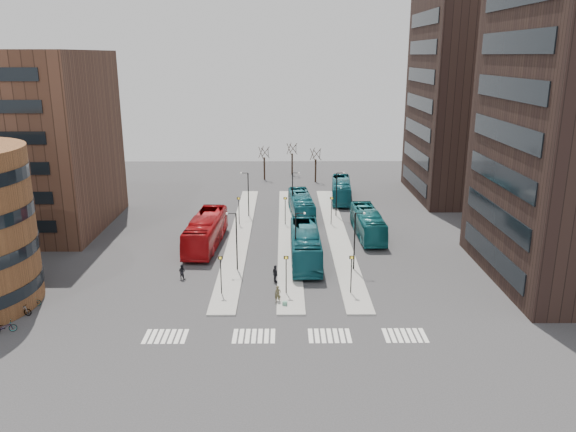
{
  "coord_description": "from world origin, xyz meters",
  "views": [
    {
      "loc": [
        1.36,
        -36.08,
        21.44
      ],
      "look_at": [
        1.85,
        21.03,
        5.0
      ],
      "focal_mm": 35.0,
      "sensor_mm": 36.0,
      "label": 1
    }
  ],
  "objects_px": {
    "red_bus": "(206,231)",
    "bicycle_far": "(31,302)",
    "suitcase": "(285,304)",
    "commuter_c": "(308,266)",
    "bicycle_mid": "(21,310)",
    "teal_bus_c": "(368,223)",
    "teal_bus_b": "(301,206)",
    "commuter_b": "(275,274)",
    "commuter_a": "(182,272)",
    "teal_bus_a": "(305,245)",
    "bicycle_near": "(5,327)",
    "teal_bus_d": "(341,190)",
    "traveller": "(278,294)"
  },
  "relations": [
    {
      "from": "teal_bus_b",
      "to": "bicycle_far",
      "type": "bearing_deg",
      "value": -135.28
    },
    {
      "from": "teal_bus_d",
      "to": "bicycle_near",
      "type": "xyz_separation_m",
      "value": [
        -31.2,
        -42.39,
        -1.13
      ]
    },
    {
      "from": "suitcase",
      "to": "bicycle_mid",
      "type": "distance_m",
      "value": 22.53
    },
    {
      "from": "red_bus",
      "to": "bicycle_near",
      "type": "distance_m",
      "value": 25.03
    },
    {
      "from": "teal_bus_a",
      "to": "commuter_a",
      "type": "height_order",
      "value": "teal_bus_a"
    },
    {
      "from": "suitcase",
      "to": "commuter_a",
      "type": "distance_m",
      "value": 12.09
    },
    {
      "from": "teal_bus_b",
      "to": "bicycle_near",
      "type": "xyz_separation_m",
      "value": [
        -24.81,
        -33.2,
        -1.13
      ]
    },
    {
      "from": "suitcase",
      "to": "teal_bus_c",
      "type": "xyz_separation_m",
      "value": [
        10.22,
        20.11,
        1.38
      ]
    },
    {
      "from": "suitcase",
      "to": "commuter_b",
      "type": "relative_size",
      "value": 0.28
    },
    {
      "from": "red_bus",
      "to": "teal_bus_b",
      "type": "distance_m",
      "value": 16.64
    },
    {
      "from": "bicycle_far",
      "to": "red_bus",
      "type": "bearing_deg",
      "value": -56.34
    },
    {
      "from": "commuter_a",
      "to": "commuter_b",
      "type": "relative_size",
      "value": 0.88
    },
    {
      "from": "bicycle_mid",
      "to": "bicycle_far",
      "type": "distance_m",
      "value": 1.85
    },
    {
      "from": "teal_bus_c",
      "to": "commuter_a",
      "type": "distance_m",
      "value": 24.53
    },
    {
      "from": "teal_bus_b",
      "to": "bicycle_near",
      "type": "distance_m",
      "value": 41.46
    },
    {
      "from": "teal_bus_b",
      "to": "traveller",
      "type": "xyz_separation_m",
      "value": [
        -2.97,
        -27.7,
        -0.82
      ]
    },
    {
      "from": "bicycle_near",
      "to": "bicycle_far",
      "type": "bearing_deg",
      "value": -21.42
    },
    {
      "from": "commuter_c",
      "to": "teal_bus_b",
      "type": "bearing_deg",
      "value": 178.01
    },
    {
      "from": "teal_bus_c",
      "to": "bicycle_near",
      "type": "xyz_separation_m",
      "value": [
        -32.69,
        -24.73,
        -1.14
      ]
    },
    {
      "from": "red_bus",
      "to": "teal_bus_d",
      "type": "height_order",
      "value": "red_bus"
    },
    {
      "from": "teal_bus_c",
      "to": "bicycle_far",
      "type": "relative_size",
      "value": 6.91
    },
    {
      "from": "bicycle_near",
      "to": "commuter_c",
      "type": "bearing_deg",
      "value": -84.65
    },
    {
      "from": "commuter_b",
      "to": "suitcase",
      "type": "bearing_deg",
      "value": 164.72
    },
    {
      "from": "red_bus",
      "to": "bicycle_far",
      "type": "relative_size",
      "value": 7.75
    },
    {
      "from": "teal_bus_b",
      "to": "traveller",
      "type": "relative_size",
      "value": 7.27
    },
    {
      "from": "teal_bus_a",
      "to": "bicycle_mid",
      "type": "relative_size",
      "value": 7.45
    },
    {
      "from": "red_bus",
      "to": "commuter_a",
      "type": "distance_m",
      "value": 10.1
    },
    {
      "from": "teal_bus_d",
      "to": "commuter_c",
      "type": "relative_size",
      "value": 7.12
    },
    {
      "from": "red_bus",
      "to": "teal_bus_b",
      "type": "height_order",
      "value": "red_bus"
    },
    {
      "from": "teal_bus_a",
      "to": "bicycle_near",
      "type": "bearing_deg",
      "value": -146.88
    },
    {
      "from": "traveller",
      "to": "commuter_b",
      "type": "height_order",
      "value": "commuter_b"
    },
    {
      "from": "teal_bus_c",
      "to": "bicycle_near",
      "type": "height_order",
      "value": "teal_bus_c"
    },
    {
      "from": "commuter_b",
      "to": "bicycle_mid",
      "type": "relative_size",
      "value": 1.02
    },
    {
      "from": "traveller",
      "to": "bicycle_mid",
      "type": "bearing_deg",
      "value": -170.02
    },
    {
      "from": "teal_bus_b",
      "to": "bicycle_near",
      "type": "relative_size",
      "value": 6.37
    },
    {
      "from": "teal_bus_a",
      "to": "teal_bus_b",
      "type": "bearing_deg",
      "value": 89.57
    },
    {
      "from": "traveller",
      "to": "bicycle_near",
      "type": "relative_size",
      "value": 0.88
    },
    {
      "from": "teal_bus_b",
      "to": "teal_bus_d",
      "type": "distance_m",
      "value": 11.19
    },
    {
      "from": "teal_bus_a",
      "to": "traveller",
      "type": "distance_m",
      "value": 11.09
    },
    {
      "from": "commuter_b",
      "to": "commuter_c",
      "type": "distance_m",
      "value": 4.01
    },
    {
      "from": "commuter_a",
      "to": "bicycle_mid",
      "type": "xyz_separation_m",
      "value": [
        -12.29,
        -8.11,
        -0.25
      ]
    },
    {
      "from": "teal_bus_b",
      "to": "commuter_b",
      "type": "distance_m",
      "value": 23.22
    },
    {
      "from": "red_bus",
      "to": "teal_bus_b",
      "type": "relative_size",
      "value": 1.13
    },
    {
      "from": "red_bus",
      "to": "commuter_c",
      "type": "relative_size",
      "value": 8.03
    },
    {
      "from": "red_bus",
      "to": "traveller",
      "type": "bearing_deg",
      "value": -57.99
    },
    {
      "from": "red_bus",
      "to": "teal_bus_d",
      "type": "xyz_separation_m",
      "value": [
        17.84,
        21.27,
        -0.21
      ]
    },
    {
      "from": "suitcase",
      "to": "commuter_c",
      "type": "height_order",
      "value": "commuter_c"
    },
    {
      "from": "commuter_a",
      "to": "commuter_c",
      "type": "bearing_deg",
      "value": -149.59
    },
    {
      "from": "teal_bus_c",
      "to": "teal_bus_b",
      "type": "bearing_deg",
      "value": 131.36
    },
    {
      "from": "traveller",
      "to": "commuter_c",
      "type": "height_order",
      "value": "commuter_c"
    }
  ]
}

